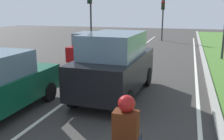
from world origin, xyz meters
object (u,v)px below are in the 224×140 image
object	(u,v)px
traffic_light_overhead_left	(90,8)
traffic_light_far_median	(163,12)
car_hatchback_far	(91,47)
car_suv_ahead	(115,64)
rider_person	(126,128)

from	to	relation	value
traffic_light_overhead_left	traffic_light_far_median	distance (m)	8.18
traffic_light_overhead_left	traffic_light_far_median	xyz separation A→B (m)	(5.07, 6.41, -0.31)
car_hatchback_far	traffic_light_far_median	xyz separation A→B (m)	(2.80, 11.87, 1.97)
traffic_light_overhead_left	traffic_light_far_median	world-z (taller)	traffic_light_overhead_left
car_suv_ahead	car_hatchback_far	distance (m)	6.08
car_suv_ahead	traffic_light_far_median	size ratio (longest dim) A/B	1.07
car_suv_ahead	rider_person	xyz separation A→B (m)	(1.58, -4.63, 0.02)
car_suv_ahead	car_hatchback_far	xyz separation A→B (m)	(-3.03, 5.26, -0.28)
rider_person	car_suv_ahead	bearing A→B (deg)	108.40
car_hatchback_far	traffic_light_far_median	bearing A→B (deg)	75.08
car_hatchback_far	rider_person	bearing A→B (deg)	-66.68
car_suv_ahead	traffic_light_far_median	world-z (taller)	traffic_light_far_median
car_hatchback_far	traffic_light_overhead_left	distance (m)	6.34
traffic_light_overhead_left	car_suv_ahead	bearing A→B (deg)	-63.68
rider_person	traffic_light_far_median	world-z (taller)	traffic_light_far_median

